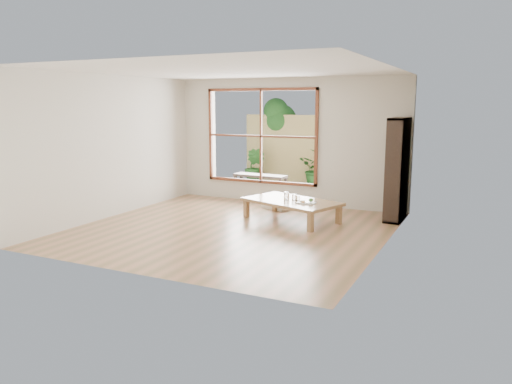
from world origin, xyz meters
TOP-DOWN VIEW (x-y plane):
  - ground at (0.00, 0.00)m, footprint 5.00×5.00m
  - low_table at (0.65, 1.02)m, footprint 1.91×1.47m
  - floor_cushion at (0.08, 1.97)m, footprint 0.80×0.80m
  - bookshelf at (2.33, 1.90)m, footprint 0.29×0.83m
  - glass_tall at (0.59, 0.93)m, footprint 0.09×0.09m
  - glass_mid at (0.70, 1.03)m, footprint 0.08×0.08m
  - glass_short at (0.76, 1.06)m, footprint 0.06×0.06m
  - glass_small at (0.53, 1.12)m, footprint 0.07×0.07m
  - food_tray at (1.00, 0.86)m, footprint 0.33×0.25m
  - deck at (-0.60, 3.56)m, footprint 2.80×2.00m
  - garden_bench at (-1.06, 3.36)m, footprint 1.30×0.45m
  - bamboo_fence at (-0.60, 4.56)m, footprint 2.80×0.06m
  - shrub_right at (0.06, 4.34)m, footprint 0.93×0.82m
  - shrub_left at (-1.58, 4.13)m, footprint 0.55×0.46m
  - garden_tree at (-1.28, 4.86)m, footprint 1.04×0.85m

SIDE VIEW (x-z plane):
  - ground at x=0.00m, z-range 0.00..0.00m
  - deck at x=-0.60m, z-range -0.03..0.03m
  - floor_cushion at x=0.08m, z-range 0.00..0.09m
  - low_table at x=0.65m, z-range 0.14..0.51m
  - garden_bench at x=-1.06m, z-range 0.17..0.57m
  - food_tray at x=1.00m, z-range 0.35..0.44m
  - glass_short at x=0.76m, z-range 0.37..0.45m
  - glass_small at x=0.53m, z-range 0.37..0.46m
  - glass_mid at x=0.70m, z-range 0.37..0.48m
  - glass_tall at x=0.59m, z-range 0.37..0.53m
  - shrub_left at x=-1.58m, z-range 0.03..0.98m
  - shrub_right at x=0.06m, z-range 0.02..1.01m
  - bamboo_fence at x=-0.60m, z-range 0.00..1.80m
  - bookshelf at x=2.33m, z-range 0.00..1.84m
  - garden_tree at x=-1.28m, z-range 0.52..2.74m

